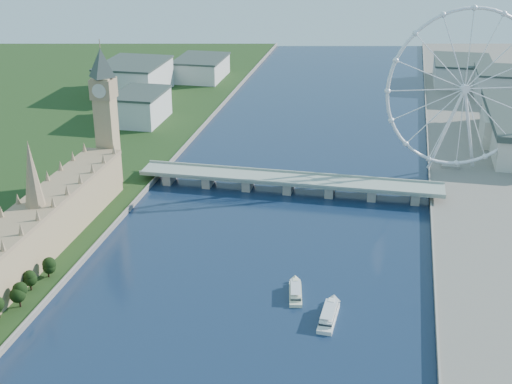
# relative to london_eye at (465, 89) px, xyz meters

# --- Properties ---
(parliament_range) EXTENTS (24.00, 200.00, 70.00)m
(parliament_range) POSITION_rel_london_eye_xyz_m (-247.98, -185.08, -49.04)
(parliament_range) COLOR tan
(parliament_range) RESTS_ON ground
(big_ben) EXTENTS (20.02, 20.02, 110.00)m
(big_ben) POSITION_rel_london_eye_xyz_m (-247.98, -77.08, -0.95)
(big_ben) COLOR tan
(big_ben) RESTS_ON ground
(westminster_bridge) EXTENTS (220.00, 22.00, 9.50)m
(westminster_bridge) POSITION_rel_london_eye_xyz_m (-119.98, -55.08, -60.89)
(westminster_bridge) COLOR gray
(westminster_bridge) RESTS_ON ground
(london_eye) EXTENTS (113.60, 39.12, 124.30)m
(london_eye) POSITION_rel_london_eye_xyz_m (0.00, 0.00, 0.00)
(london_eye) COLOR silver
(london_eye) RESTS_ON ground
(city_skyline) EXTENTS (505.00, 280.00, 32.00)m
(city_skyline) POSITION_rel_london_eye_xyz_m (-80.75, 205.00, -50.56)
(city_skyline) COLOR beige
(city_skyline) RESTS_ON ground
(tour_boat_near) EXTENTS (11.52, 28.28, 6.05)m
(tour_boat_near) POSITION_rel_london_eye_xyz_m (-93.06, -199.14, -67.52)
(tour_boat_near) COLOR beige
(tour_boat_near) RESTS_ON ground
(tour_boat_far) EXTENTS (9.57, 31.56, 6.91)m
(tour_boat_far) POSITION_rel_london_eye_xyz_m (-73.08, -218.88, -67.52)
(tour_boat_far) COLOR silver
(tour_boat_far) RESTS_ON ground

